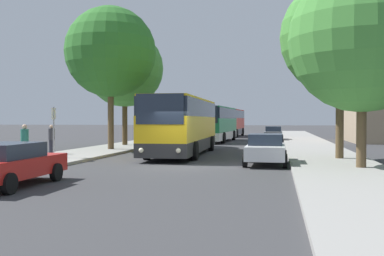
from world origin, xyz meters
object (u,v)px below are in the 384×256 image
object	(u,v)px
bus_front	(183,125)
tree_right_mid	(340,37)
tree_left_near	(125,68)
tree_right_near	(362,40)
parked_car_left_curb	(8,164)
pedestrian_waiting_near	(25,143)
parked_car_right_far	(273,133)
bus_middle	(216,123)
parked_car_right_near	(266,149)
bus_stop_sign	(54,126)
pedestrian_walking_back	(52,139)
bus_rear	(230,122)
tree_left_far	(111,52)

from	to	relation	value
bus_front	tree_right_mid	xyz separation A→B (m)	(8.71, -2.51, 4.54)
tree_left_near	tree_right_near	bearing A→B (deg)	-42.66
parked_car_left_curb	tree_left_near	xyz separation A→B (m)	(-3.40, 20.63, 5.37)
pedestrian_waiting_near	parked_car_right_far	bearing A→B (deg)	-20.77
bus_middle	tree_left_near	xyz separation A→B (m)	(-5.88, -9.36, 4.34)
parked_car_left_curb	bus_front	bearing A→B (deg)	77.95
parked_car_right_near	bus_stop_sign	size ratio (longest dim) A/B	1.54
bus_middle	pedestrian_walking_back	size ratio (longest dim) A/B	6.99
tree_right_mid	bus_middle	bearing A→B (deg)	115.39
bus_rear	parked_car_right_near	size ratio (longest dim) A/B	2.61
bus_rear	parked_car_right_far	world-z (taller)	bus_rear
bus_rear	parked_car_right_near	distance (m)	35.67
tree_right_near	parked_car_right_near	bearing A→B (deg)	156.04
parked_car_right_near	pedestrian_waiting_near	world-z (taller)	pedestrian_waiting_near
bus_stop_sign	pedestrian_waiting_near	distance (m)	2.48
parked_car_right_far	tree_right_near	world-z (taller)	tree_right_near
bus_stop_sign	tree_right_mid	xyz separation A→B (m)	(14.51, 2.41, 4.56)
bus_rear	tree_left_far	size ratio (longest dim) A/B	1.11
parked_car_right_far	tree_left_near	size ratio (longest dim) A/B	0.50
parked_car_right_near	pedestrian_waiting_near	size ratio (longest dim) A/B	2.32
parked_car_right_far	tree_left_far	xyz separation A→B (m)	(-10.54, -17.06, 5.86)
pedestrian_walking_back	tree_left_near	xyz separation A→B (m)	(1.05, 9.59, 5.11)
tree_left_near	tree_right_near	size ratio (longest dim) A/B	1.09
bus_rear	parked_car_left_curb	xyz separation A→B (m)	(-2.39, -43.69, -1.07)
bus_middle	parked_car_right_near	bearing A→B (deg)	-74.21
bus_middle	parked_car_left_curb	xyz separation A→B (m)	(-2.48, -29.99, -1.03)
bus_rear	tree_right_near	xyz separation A→B (m)	(9.33, -36.99, 3.59)
tree_right_near	pedestrian_waiting_near	bearing A→B (deg)	-178.65
parked_car_left_curb	tree_right_near	distance (m)	14.28
bus_middle	parked_car_right_far	world-z (taller)	bus_middle
bus_rear	bus_front	bearing A→B (deg)	-87.21
bus_rear	pedestrian_waiting_near	world-z (taller)	bus_rear
tree_left_far	parked_car_left_curb	bearing A→B (deg)	-80.42
bus_middle	bus_rear	xyz separation A→B (m)	(-0.08, 13.71, 0.04)
bus_stop_sign	tree_right_mid	world-z (taller)	tree_right_mid
parked_car_left_curb	pedestrian_waiting_near	xyz separation A→B (m)	(-3.29, 6.35, 0.30)
bus_middle	tree_right_near	size ratio (longest dim) A/B	1.41
pedestrian_walking_back	tree_right_near	bearing A→B (deg)	18.75
parked_car_right_far	pedestrian_waiting_near	xyz separation A→B (m)	(-11.18, -26.40, 0.28)
tree_left_near	tree_right_near	xyz separation A→B (m)	(15.12, -13.93, -0.71)
pedestrian_waiting_near	tree_left_near	size ratio (longest dim) A/B	0.20
pedestrian_waiting_near	pedestrian_walking_back	size ratio (longest dim) A/B	1.05
parked_car_right_far	bus_stop_sign	size ratio (longest dim) A/B	1.70
bus_front	parked_car_right_near	size ratio (longest dim) A/B	2.97
parked_car_left_curb	pedestrian_waiting_near	size ratio (longest dim) A/B	2.60
tree_right_mid	tree_left_near	bearing A→B (deg)	147.31
parked_car_left_curb	parked_car_right_near	bearing A→B (deg)	46.57
parked_car_right_far	tree_right_mid	world-z (taller)	tree_right_mid
bus_front	pedestrian_waiting_near	xyz separation A→B (m)	(-6.01, -7.28, -0.77)
pedestrian_waiting_near	pedestrian_walking_back	bearing A→B (deg)	16.07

